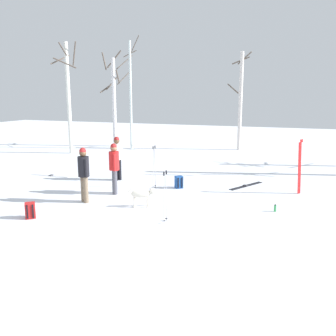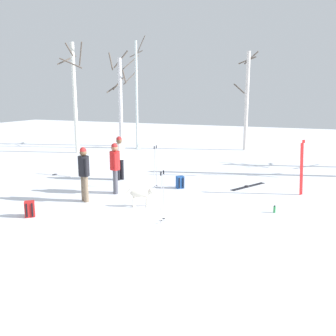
{
  "view_description": "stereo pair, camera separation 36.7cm",
  "coord_description": "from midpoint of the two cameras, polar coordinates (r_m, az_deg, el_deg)",
  "views": [
    {
      "loc": [
        4.39,
        -8.19,
        3.3
      ],
      "look_at": [
        0.44,
        2.38,
        1.0
      ],
      "focal_mm": 38.69,
      "sensor_mm": 36.0,
      "label": 1
    },
    {
      "loc": [
        4.73,
        -8.05,
        3.3
      ],
      "look_at": [
        0.44,
        2.38,
        1.0
      ],
      "focal_mm": 38.69,
      "sensor_mm": 36.0,
      "label": 2
    }
  ],
  "objects": [
    {
      "name": "ski_poles_0",
      "position": [
        9.39,
        0.22,
        -4.31
      ],
      "size": [
        0.07,
        0.27,
        1.38
      ],
      "color": "#B2B2BC",
      "rests_on": "ground_plane"
    },
    {
      "name": "ski_pair_lying_0",
      "position": [
        15.74,
        -16.88,
        -1.04
      ],
      "size": [
        1.77,
        0.21,
        0.05
      ],
      "color": "white",
      "rests_on": "ground_plane"
    },
    {
      "name": "person_2",
      "position": [
        11.44,
        -12.21,
        -0.43
      ],
      "size": [
        0.45,
        0.34,
        1.72
      ],
      "color": "#72604C",
      "rests_on": "ground_plane"
    },
    {
      "name": "person_1",
      "position": [
        14.16,
        -6.93,
        2.02
      ],
      "size": [
        0.34,
        0.48,
        1.72
      ],
      "color": "black",
      "rests_on": "ground_plane"
    },
    {
      "name": "dog",
      "position": [
        10.8,
        -3.22,
        -4.13
      ],
      "size": [
        0.83,
        0.46,
        0.57
      ],
      "color": "beige",
      "rests_on": "ground_plane"
    },
    {
      "name": "birch_tree_0",
      "position": [
        21.21,
        -14.01,
        11.05
      ],
      "size": [
        1.62,
        1.62,
        6.09
      ],
      "color": "white",
      "rests_on": "ground_plane"
    },
    {
      "name": "backpack_1",
      "position": [
        10.6,
        -20.02,
        -6.11
      ],
      "size": [
        0.34,
        0.35,
        0.44
      ],
      "color": "red",
      "rests_on": "ground_plane"
    },
    {
      "name": "ski_pair_planted_0",
      "position": [
        12.76,
        21.08,
        0.01
      ],
      "size": [
        0.17,
        0.21,
        1.85
      ],
      "color": "red",
      "rests_on": "ground_plane"
    },
    {
      "name": "backpack_0",
      "position": [
        12.95,
        2.71,
        -2.27
      ],
      "size": [
        0.34,
        0.35,
        0.44
      ],
      "color": "#1E4C99",
      "rests_on": "ground_plane"
    },
    {
      "name": "birch_tree_2",
      "position": [
        22.29,
        -4.52,
        11.69
      ],
      "size": [
        1.36,
        1.1,
        6.68
      ],
      "color": "silver",
      "rests_on": "ground_plane"
    },
    {
      "name": "birch_tree_3",
      "position": [
        22.15,
        12.75,
        10.45
      ],
      "size": [
        1.34,
        1.49,
        5.75
      ],
      "color": "silver",
      "rests_on": "ground_plane"
    },
    {
      "name": "ground_plane",
      "position": [
        9.88,
        -6.64,
        -8.06
      ],
      "size": [
        60.0,
        60.0,
        0.0
      ],
      "primitive_type": "plane",
      "color": "white"
    },
    {
      "name": "water_bottle_0",
      "position": [
        10.82,
        17.37,
        -6.23
      ],
      "size": [
        0.06,
        0.06,
        0.21
      ],
      "color": "green",
      "rests_on": "ground_plane"
    },
    {
      "name": "ski_pair_lying_1",
      "position": [
        13.54,
        13.26,
        -2.84
      ],
      "size": [
        0.99,
        1.63,
        0.05
      ],
      "color": "black",
      "rests_on": "ground_plane"
    },
    {
      "name": "birch_tree_1",
      "position": [
        23.66,
        -7.11,
        10.71
      ],
      "size": [
        1.21,
        1.59,
        6.03
      ],
      "color": "silver",
      "rests_on": "ground_plane"
    },
    {
      "name": "ski_poles_1",
      "position": [
        12.81,
        -1.18,
        0.34
      ],
      "size": [
        0.07,
        0.28,
        1.53
      ],
      "color": "#B2B2BC",
      "rests_on": "ground_plane"
    },
    {
      "name": "person_0",
      "position": [
        12.22,
        -7.51,
        0.49
      ],
      "size": [
        0.34,
        0.46,
        1.72
      ],
      "color": "#4C4C56",
      "rests_on": "ground_plane"
    }
  ]
}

